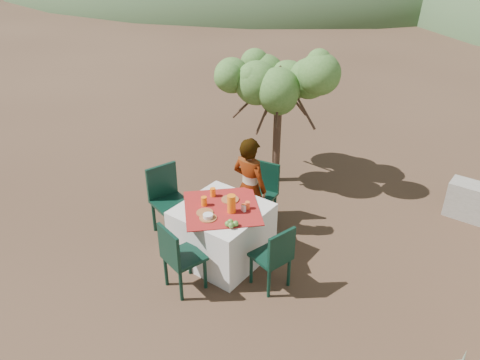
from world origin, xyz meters
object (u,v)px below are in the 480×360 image
at_px(chair_near, 178,256).
at_px(juice_pitcher, 231,204).
at_px(table, 222,232).
at_px(chair_right, 275,256).
at_px(shrub_tree, 284,90).
at_px(chair_far, 262,191).
at_px(chair_left, 167,197).
at_px(person, 250,187).

distance_m(chair_near, juice_pitcher, 0.90).
distance_m(table, chair_right, 0.88).
bearing_deg(shrub_tree, table, -77.00).
bearing_deg(shrub_tree, juice_pitcher, -73.21).
bearing_deg(juice_pitcher, chair_right, -7.69).
distance_m(table, chair_far, 1.02).
bearing_deg(chair_far, chair_near, -96.69).
bearing_deg(chair_far, chair_left, -141.95).
bearing_deg(chair_near, chair_far, -73.32).
height_order(chair_near, person, person).
distance_m(chair_near, chair_left, 1.29).
relative_size(chair_near, person, 0.62).
xyz_separation_m(chair_far, juice_pitcher, (0.23, -1.01, 0.37)).
height_order(chair_far, chair_right, chair_far).
height_order(chair_far, person, person).
bearing_deg(chair_near, person, -73.80).
bearing_deg(chair_far, shrub_tree, 101.31).
xyz_separation_m(chair_left, shrub_tree, (0.49, 2.20, 1.05)).
height_order(chair_far, shrub_tree, shrub_tree).
relative_size(chair_near, chair_right, 1.05).
relative_size(table, chair_right, 1.51).
relative_size(chair_near, chair_left, 0.92).
height_order(chair_far, chair_left, chair_left).
bearing_deg(juice_pitcher, person, 107.20).
bearing_deg(chair_far, juice_pitcher, -85.74).
distance_m(chair_far, chair_left, 1.35).
bearing_deg(shrub_tree, chair_far, -70.07).
relative_size(chair_far, juice_pitcher, 3.91).
bearing_deg(juice_pitcher, chair_far, 102.88).
relative_size(chair_left, shrub_tree, 0.49).
xyz_separation_m(chair_near, chair_left, (-0.99, 0.83, 0.04)).
bearing_deg(chair_left, chair_right, -77.61).
bearing_deg(person, shrub_tree, -72.07).
bearing_deg(juice_pitcher, table, 177.65).
bearing_deg(table, chair_right, -6.72).
bearing_deg(chair_near, table, -76.06).
distance_m(chair_far, juice_pitcher, 1.10).
bearing_deg(person, table, 95.48).
xyz_separation_m(chair_left, chair_right, (1.87, -0.13, -0.07)).
relative_size(person, juice_pitcher, 6.23).
xyz_separation_m(chair_far, shrub_tree, (-0.44, 1.22, 1.09)).
relative_size(table, chair_near, 1.44).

